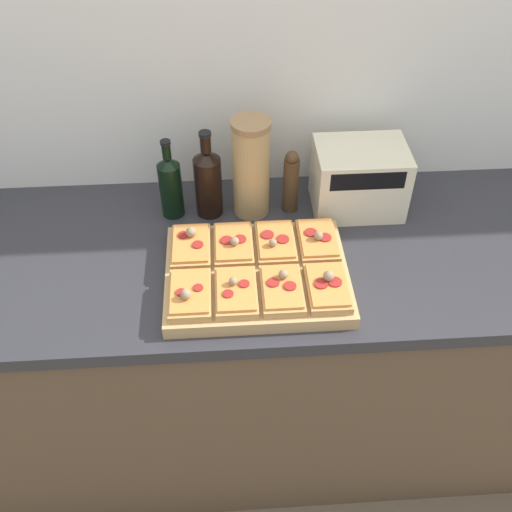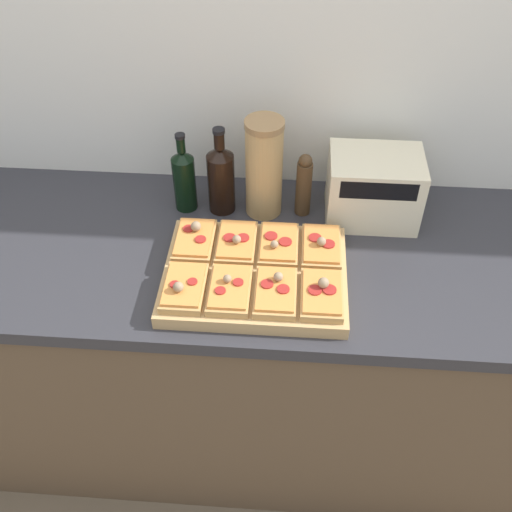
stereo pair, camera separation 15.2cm
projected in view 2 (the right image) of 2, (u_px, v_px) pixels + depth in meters
The scene contains 17 objects.
ground_plane at pixel (261, 510), 2.01m from camera, with size 12.00×12.00×0.00m, color brown.
wall_back at pixel (280, 69), 1.64m from camera, with size 6.00×0.06×2.50m.
kitchen_counter at pixel (269, 352), 1.93m from camera, with size 2.63×0.67×0.90m.
cutting_board at pixel (255, 275), 1.53m from camera, with size 0.46×0.36×0.04m, color tan.
pizza_slice_back_left at pixel (195, 240), 1.58m from camera, with size 0.10×0.16×0.06m.
pizza_slice_back_midleft at pixel (236, 242), 1.57m from camera, with size 0.10×0.16×0.05m.
pizza_slice_back_midright at pixel (279, 244), 1.57m from camera, with size 0.10×0.16×0.05m.
pizza_slice_back_right at pixel (321, 246), 1.56m from camera, with size 0.10×0.16×0.05m.
pizza_slice_front_left at pixel (184, 287), 1.45m from camera, with size 0.10×0.16×0.05m.
pizza_slice_front_midleft at pixel (230, 289), 1.45m from camera, with size 0.10×0.16×0.05m.
pizza_slice_front_midright at pixel (276, 291), 1.44m from camera, with size 0.10×0.16×0.05m.
pizza_slice_front_right at pixel (322, 294), 1.44m from camera, with size 0.10×0.16×0.06m.
olive_oil_bottle at pixel (184, 179), 1.69m from camera, with size 0.06×0.06×0.25m.
wine_bottle at pixel (221, 178), 1.68m from camera, with size 0.08×0.08×0.27m.
grain_jar_tall at pixel (264, 168), 1.65m from camera, with size 0.11×0.11×0.30m.
pepper_mill at pixel (304, 185), 1.68m from camera, with size 0.04×0.04×0.20m.
toaster_oven at pixel (374, 188), 1.67m from camera, with size 0.28×0.19×0.20m.
Camera 2 is at (0.05, -0.87, 2.01)m, focal length 42.00 mm.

